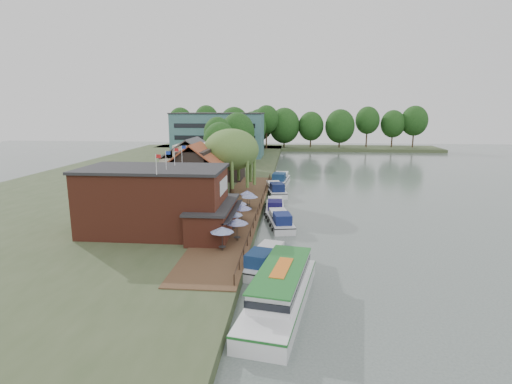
{
  "coord_description": "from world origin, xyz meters",
  "views": [
    {
      "loc": [
        -1.01,
        -42.37,
        14.48
      ],
      "look_at": [
        -6.0,
        12.0,
        3.0
      ],
      "focal_mm": 28.0,
      "sensor_mm": 36.0,
      "label": 1
    }
  ],
  "objects_px": {
    "cottage_a": "(196,173)",
    "swan": "(265,296)",
    "umbrella_4": "(238,209)",
    "cruiser_4": "(280,178)",
    "umbrella_0": "(222,239)",
    "umbrella_2": "(232,221)",
    "umbrella_6": "(247,199)",
    "cottage_c": "(225,157)",
    "umbrella_1": "(237,230)",
    "cruiser_2": "(275,205)",
    "umbrella_3": "(242,214)",
    "cruiser_0": "(265,257)",
    "tour_boat": "(280,289)",
    "cruiser_3": "(275,188)",
    "hotel_block": "(219,135)",
    "cottage_b": "(193,163)",
    "willow": "(231,162)",
    "umbrella_5": "(250,202)",
    "pub": "(172,200)",
    "cruiser_1": "(280,219)"
  },
  "relations": [
    {
      "from": "hotel_block",
      "to": "umbrella_6",
      "type": "xyz_separation_m",
      "value": [
        14.91,
        -59.35,
        -4.86
      ]
    },
    {
      "from": "umbrella_3",
      "to": "cruiser_3",
      "type": "distance_m",
      "value": 22.02
    },
    {
      "from": "hotel_block",
      "to": "cottage_b",
      "type": "xyz_separation_m",
      "value": [
        4.0,
        -46.0,
        -1.9
      ]
    },
    {
      "from": "cottage_a",
      "to": "umbrella_1",
      "type": "height_order",
      "value": "cottage_a"
    },
    {
      "from": "umbrella_6",
      "to": "cruiser_4",
      "type": "xyz_separation_m",
      "value": [
        3.82,
        23.27,
        -1.04
      ]
    },
    {
      "from": "cruiser_0",
      "to": "cruiser_1",
      "type": "distance_m",
      "value": 13.22
    },
    {
      "from": "umbrella_3",
      "to": "umbrella_0",
      "type": "bearing_deg",
      "value": -94.71
    },
    {
      "from": "cottage_a",
      "to": "willow",
      "type": "bearing_deg",
      "value": 48.01
    },
    {
      "from": "umbrella_0",
      "to": "tour_boat",
      "type": "distance_m",
      "value": 10.44
    },
    {
      "from": "umbrella_0",
      "to": "umbrella_2",
      "type": "bearing_deg",
      "value": 89.74
    },
    {
      "from": "cottage_a",
      "to": "umbrella_2",
      "type": "xyz_separation_m",
      "value": [
        7.48,
        -14.28,
        -2.96
      ]
    },
    {
      "from": "cottage_c",
      "to": "umbrella_6",
      "type": "distance_m",
      "value": 23.58
    },
    {
      "from": "willow",
      "to": "umbrella_6",
      "type": "distance_m",
      "value": 9.84
    },
    {
      "from": "cottage_c",
      "to": "swan",
      "type": "xyz_separation_m",
      "value": [
        11.06,
        -46.76,
        -5.03
      ]
    },
    {
      "from": "umbrella_0",
      "to": "hotel_block",
      "type": "bearing_deg",
      "value": 100.7
    },
    {
      "from": "cruiser_4",
      "to": "cruiser_3",
      "type": "bearing_deg",
      "value": -87.74
    },
    {
      "from": "umbrella_3",
      "to": "umbrella_6",
      "type": "height_order",
      "value": "same"
    },
    {
      "from": "cottage_c",
      "to": "cruiser_3",
      "type": "distance_m",
      "value": 13.95
    },
    {
      "from": "umbrella_5",
      "to": "cruiser_0",
      "type": "height_order",
      "value": "umbrella_5"
    },
    {
      "from": "cruiser_4",
      "to": "tour_boat",
      "type": "height_order",
      "value": "tour_boat"
    },
    {
      "from": "cruiser_0",
      "to": "tour_boat",
      "type": "relative_size",
      "value": 0.66
    },
    {
      "from": "willow",
      "to": "cruiser_4",
      "type": "height_order",
      "value": "willow"
    },
    {
      "from": "hotel_block",
      "to": "cottage_b",
      "type": "distance_m",
      "value": 46.21
    },
    {
      "from": "umbrella_3",
      "to": "willow",
      "type": "bearing_deg",
      "value": 102.7
    },
    {
      "from": "cruiser_3",
      "to": "tour_boat",
      "type": "relative_size",
      "value": 0.71
    },
    {
      "from": "willow",
      "to": "cottage_a",
      "type": "bearing_deg",
      "value": -131.99
    },
    {
      "from": "hotel_block",
      "to": "umbrella_6",
      "type": "height_order",
      "value": "hotel_block"
    },
    {
      "from": "willow",
      "to": "umbrella_6",
      "type": "relative_size",
      "value": 4.39
    },
    {
      "from": "swan",
      "to": "cruiser_3",
      "type": "bearing_deg",
      "value": 91.32
    },
    {
      "from": "cottage_c",
      "to": "umbrella_2",
      "type": "distance_m",
      "value": 34.04
    },
    {
      "from": "umbrella_1",
      "to": "umbrella_5",
      "type": "xyz_separation_m",
      "value": [
        -0.02,
        12.44,
        0.0
      ]
    },
    {
      "from": "umbrella_6",
      "to": "cruiser_2",
      "type": "relative_size",
      "value": 0.27
    },
    {
      "from": "umbrella_4",
      "to": "swan",
      "type": "relative_size",
      "value": 5.4
    },
    {
      "from": "cruiser_4",
      "to": "swan",
      "type": "relative_size",
      "value": 23.22
    },
    {
      "from": "cruiser_3",
      "to": "cruiser_1",
      "type": "bearing_deg",
      "value": -97.96
    },
    {
      "from": "hotel_block",
      "to": "umbrella_3",
      "type": "distance_m",
      "value": 69.27
    },
    {
      "from": "pub",
      "to": "umbrella_1",
      "type": "relative_size",
      "value": 8.35
    },
    {
      "from": "pub",
      "to": "willow",
      "type": "height_order",
      "value": "willow"
    },
    {
      "from": "willow",
      "to": "umbrella_2",
      "type": "height_order",
      "value": "willow"
    },
    {
      "from": "umbrella_4",
      "to": "cruiser_4",
      "type": "xyz_separation_m",
      "value": [
        4.36,
        29.04,
        -1.04
      ]
    },
    {
      "from": "umbrella_3",
      "to": "cruiser_0",
      "type": "bearing_deg",
      "value": -71.38
    },
    {
      "from": "cottage_b",
      "to": "swan",
      "type": "relative_size",
      "value": 21.82
    },
    {
      "from": "cottage_c",
      "to": "umbrella_4",
      "type": "relative_size",
      "value": 3.58
    },
    {
      "from": "umbrella_1",
      "to": "cruiser_2",
      "type": "bearing_deg",
      "value": 78.48
    },
    {
      "from": "umbrella_4",
      "to": "tour_boat",
      "type": "xyz_separation_m",
      "value": [
        5.87,
        -19.99,
        -0.82
      ]
    },
    {
      "from": "hotel_block",
      "to": "cottage_c",
      "type": "distance_m",
      "value": 37.9
    },
    {
      "from": "cottage_c",
      "to": "cruiser_4",
      "type": "height_order",
      "value": "cottage_c"
    },
    {
      "from": "willow",
      "to": "cottage_b",
      "type": "bearing_deg",
      "value": 146.31
    },
    {
      "from": "umbrella_1",
      "to": "cruiser_0",
      "type": "relative_size",
      "value": 0.27
    },
    {
      "from": "cottage_a",
      "to": "swan",
      "type": "xyz_separation_m",
      "value": [
        12.06,
        -27.76,
        -5.03
      ]
    }
  ]
}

